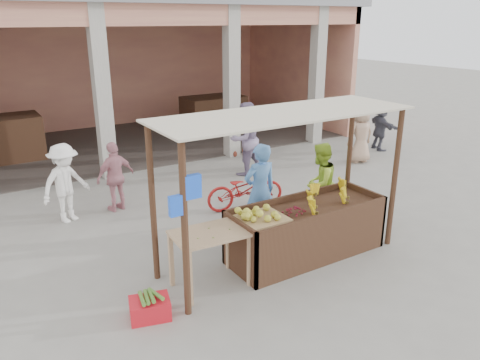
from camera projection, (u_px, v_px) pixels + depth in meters
ground at (281, 262)px, 7.44m from camera, size 60.00×60.00×0.00m
market_building at (103, 53)px, 13.73m from camera, size 14.40×6.40×4.20m
fruit_stall at (306, 232)px, 7.56m from camera, size 2.60×0.95×0.80m
stall_awning at (281, 141)px, 6.83m from camera, size 4.09×1.35×2.39m
banana_heap at (329, 196)px, 7.68m from camera, size 1.22×0.66×0.22m
melon_tray at (261, 216)px, 6.96m from camera, size 0.73×0.63×0.20m
berry_heap at (295, 210)px, 7.22m from camera, size 0.41×0.33×0.13m
side_table at (210, 241)px, 6.57m from camera, size 1.09×0.76×0.85m
papaya_pile at (210, 226)px, 6.49m from camera, size 0.65×0.37×0.19m
red_crate at (150, 308)px, 6.03m from camera, size 0.59×0.49×0.26m
plantain_bundle at (149, 297)px, 5.97m from camera, size 0.43×0.30×0.09m
produce_sacks at (245, 144)px, 13.11m from camera, size 1.08×0.81×0.65m
vendor_blue at (260, 188)px, 8.05m from camera, size 0.70×0.53×1.81m
vendor_green at (320, 182)px, 8.64m from camera, size 0.89×0.69×1.63m
motorcycle at (245, 188)px, 9.40m from camera, size 0.92×1.76×0.88m
shopper_a at (65, 180)px, 8.70m from camera, size 1.17×0.88×1.64m
shopper_b at (115, 174)px, 9.24m from camera, size 0.98×0.69×1.51m
shopper_c at (361, 132)px, 12.35m from camera, size 0.86×0.63×1.66m
shopper_d at (381, 125)px, 13.59m from camera, size 0.95×1.46×1.47m
shopper_f at (245, 136)px, 11.35m from camera, size 1.03×0.70×1.95m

